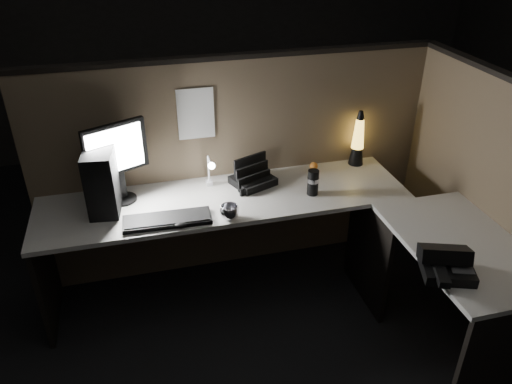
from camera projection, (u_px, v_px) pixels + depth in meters
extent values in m
plane|color=black|center=(273.00, 348.00, 3.00)|extent=(6.00, 6.00, 0.00)
plane|color=#282623|center=(189.00, 19.00, 4.84)|extent=(6.00, 0.00, 6.00)
cube|color=brown|center=(237.00, 168.00, 3.40)|extent=(2.66, 0.06, 1.50)
cube|color=brown|center=(483.00, 204.00, 3.00)|extent=(0.06, 1.66, 1.50)
cube|color=beige|center=(225.00, 200.00, 3.11)|extent=(2.30, 0.60, 0.03)
cube|color=beige|center=(463.00, 246.00, 2.69)|extent=(0.60, 1.00, 0.03)
cube|color=black|center=(46.00, 275.00, 3.05)|extent=(0.03, 0.55, 0.70)
cube|color=black|center=(506.00, 361.00, 2.47)|extent=(0.55, 0.03, 0.70)
cube|color=black|center=(368.00, 253.00, 3.23)|extent=(0.03, 0.55, 0.70)
cube|color=black|center=(103.00, 177.00, 2.93)|extent=(0.21, 0.39, 0.39)
cylinder|color=black|center=(123.00, 199.00, 3.07)|extent=(0.17, 0.17, 0.01)
cube|color=black|center=(121.00, 183.00, 3.04)|extent=(0.06, 0.05, 0.18)
cube|color=black|center=(116.00, 149.00, 2.92)|extent=(0.36, 0.19, 0.31)
cube|color=white|center=(116.00, 150.00, 2.90)|extent=(0.31, 0.15, 0.27)
cube|color=black|center=(167.00, 220.00, 2.86)|extent=(0.51, 0.19, 0.02)
ellipsoid|color=black|center=(181.00, 225.00, 2.81)|extent=(0.08, 0.06, 0.03)
cube|color=silver|center=(209.00, 183.00, 3.24)|extent=(0.04, 0.05, 0.03)
cylinder|color=silver|center=(209.00, 169.00, 3.19)|extent=(0.01, 0.01, 0.18)
cylinder|color=silver|center=(210.00, 160.00, 3.09)|extent=(0.01, 0.12, 0.01)
sphere|color=white|center=(212.00, 166.00, 3.04)|extent=(0.04, 0.04, 0.04)
cube|color=black|center=(253.00, 181.00, 3.24)|extent=(0.31, 0.30, 0.05)
cube|color=black|center=(254.00, 178.00, 3.19)|extent=(0.24, 0.11, 0.09)
cube|color=black|center=(250.00, 165.00, 3.26)|extent=(0.24, 0.11, 0.17)
cone|color=black|center=(356.00, 156.00, 3.48)|extent=(0.10, 0.10, 0.12)
cone|color=yellow|center=(359.00, 133.00, 3.40)|extent=(0.09, 0.09, 0.21)
sphere|color=#994916|center=(358.00, 142.00, 3.43)|extent=(0.04, 0.04, 0.04)
sphere|color=#994916|center=(359.00, 132.00, 3.39)|extent=(0.03, 0.03, 0.03)
cone|color=black|center=(361.00, 115.00, 3.33)|extent=(0.05, 0.05, 0.06)
cylinder|color=black|center=(313.00, 182.00, 3.10)|extent=(0.07, 0.07, 0.17)
imported|color=silver|center=(229.00, 212.00, 2.87)|extent=(0.12, 0.12, 0.09)
sphere|color=orange|center=(314.00, 166.00, 3.37)|extent=(0.06, 0.06, 0.06)
cube|color=white|center=(196.00, 114.00, 3.10)|extent=(0.23, 0.00, 0.33)
cube|color=black|center=(447.00, 270.00, 2.45)|extent=(0.30, 0.28, 0.05)
cube|color=black|center=(445.00, 254.00, 2.45)|extent=(0.28, 0.22, 0.11)
cube|color=black|center=(441.00, 274.00, 2.37)|extent=(0.11, 0.19, 0.04)
cube|color=#3F3F42|center=(461.00, 267.00, 2.42)|extent=(0.13, 0.13, 0.00)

